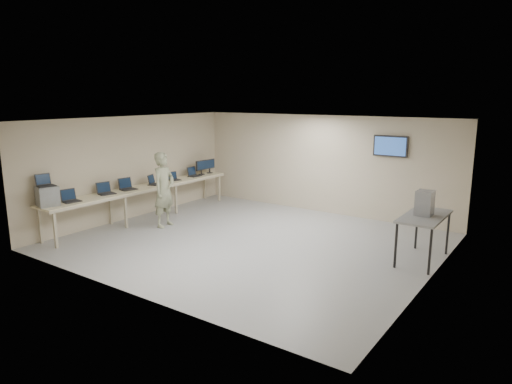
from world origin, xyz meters
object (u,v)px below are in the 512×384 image
Objects in this scene: equipment_box at (48,196)px; side_table at (424,219)px; workbench at (144,189)px; soldier at (164,190)px.

equipment_box reaches higher than side_table.
soldier reaches higher than workbench.
soldier is at bearing -11.94° from workbench.
workbench is at bearing 70.12° from soldier.
soldier is (0.99, -0.21, 0.14)m from workbench.
side_table is at bearing 41.15° from equipment_box.
soldier is 1.20× the size of side_table.
soldier is (1.05, 2.54, -0.16)m from equipment_box.
side_table is (7.25, 3.76, -0.23)m from equipment_box.
equipment_box is 8.17m from side_table.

